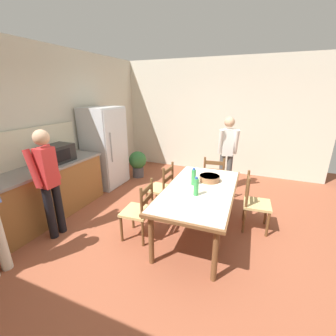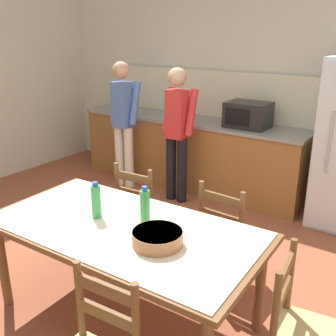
{
  "view_description": "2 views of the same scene",
  "coord_description": "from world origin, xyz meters",
  "px_view_note": "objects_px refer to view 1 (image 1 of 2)",
  "views": [
    {
      "loc": [
        -2.78,
        -1.03,
        2.11
      ],
      "look_at": [
        0.16,
        0.19,
        1.01
      ],
      "focal_mm": 24.0,
      "sensor_mm": 36.0,
      "label": 1
    },
    {
      "loc": [
        1.82,
        -2.11,
        2.02
      ],
      "look_at": [
        0.1,
        0.37,
        0.96
      ],
      "focal_mm": 42.0,
      "sensor_mm": 36.0,
      "label": 2
    }
  ],
  "objects_px": {
    "refrigerator": "(105,147)",
    "dining_table": "(200,193)",
    "microwave": "(57,153)",
    "chair_side_far_right": "(162,188)",
    "chair_head_end": "(214,178)",
    "person_at_counter": "(48,179)",
    "person_by_table": "(227,150)",
    "chair_side_near_right": "(255,203)",
    "bottle_near_centre": "(196,187)",
    "bottle_off_centre": "(194,177)",
    "chair_side_far_left": "(139,211)",
    "serving_bowl": "(209,178)",
    "potted_plant": "(138,162)"
  },
  "relations": [
    {
      "from": "person_by_table",
      "to": "bottle_off_centre",
      "type": "bearing_deg",
      "value": -23.33
    },
    {
      "from": "person_at_counter",
      "to": "potted_plant",
      "type": "height_order",
      "value": "person_at_counter"
    },
    {
      "from": "microwave",
      "to": "chair_side_near_right",
      "type": "distance_m",
      "value": 3.42
    },
    {
      "from": "microwave",
      "to": "chair_side_far_right",
      "type": "bearing_deg",
      "value": -70.05
    },
    {
      "from": "serving_bowl",
      "to": "chair_head_end",
      "type": "distance_m",
      "value": 0.99
    },
    {
      "from": "microwave",
      "to": "person_by_table",
      "type": "height_order",
      "value": "person_by_table"
    },
    {
      "from": "bottle_near_centre",
      "to": "chair_head_end",
      "type": "xyz_separation_m",
      "value": [
        1.5,
        0.04,
        -0.43
      ]
    },
    {
      "from": "refrigerator",
      "to": "dining_table",
      "type": "distance_m",
      "value": 2.72
    },
    {
      "from": "dining_table",
      "to": "chair_side_far_left",
      "type": "relative_size",
      "value": 2.15
    },
    {
      "from": "chair_head_end",
      "to": "person_at_counter",
      "type": "distance_m",
      "value": 2.94
    },
    {
      "from": "refrigerator",
      "to": "chair_head_end",
      "type": "relative_size",
      "value": 1.96
    },
    {
      "from": "potted_plant",
      "to": "person_at_counter",
      "type": "bearing_deg",
      "value": -178.45
    },
    {
      "from": "bottle_off_centre",
      "to": "chair_side_far_right",
      "type": "distance_m",
      "value": 0.86
    },
    {
      "from": "microwave",
      "to": "chair_side_near_right",
      "type": "bearing_deg",
      "value": -78.55
    },
    {
      "from": "bottle_near_centre",
      "to": "person_by_table",
      "type": "bearing_deg",
      "value": -3.07
    },
    {
      "from": "bottle_near_centre",
      "to": "person_by_table",
      "type": "distance_m",
      "value": 2.05
    },
    {
      "from": "chair_head_end",
      "to": "person_by_table",
      "type": "distance_m",
      "value": 0.73
    },
    {
      "from": "bottle_near_centre",
      "to": "person_at_counter",
      "type": "bearing_deg",
      "value": 107.58
    },
    {
      "from": "refrigerator",
      "to": "bottle_off_centre",
      "type": "xyz_separation_m",
      "value": [
        -0.97,
        -2.37,
        -0.02
      ]
    },
    {
      "from": "refrigerator",
      "to": "chair_side_far_right",
      "type": "height_order",
      "value": "refrigerator"
    },
    {
      "from": "chair_side_far_left",
      "to": "chair_side_far_right",
      "type": "height_order",
      "value": "same"
    },
    {
      "from": "bottle_near_centre",
      "to": "chair_side_near_right",
      "type": "bearing_deg",
      "value": -48.0
    },
    {
      "from": "microwave",
      "to": "chair_side_far_left",
      "type": "distance_m",
      "value": 1.86
    },
    {
      "from": "dining_table",
      "to": "chair_side_far_left",
      "type": "height_order",
      "value": "chair_side_far_left"
    },
    {
      "from": "chair_side_near_right",
      "to": "chair_side_far_right",
      "type": "xyz_separation_m",
      "value": [
        -0.04,
        1.58,
        0.0
      ]
    },
    {
      "from": "bottle_off_centre",
      "to": "chair_side_far_left",
      "type": "distance_m",
      "value": 0.95
    },
    {
      "from": "chair_head_end",
      "to": "refrigerator",
      "type": "bearing_deg",
      "value": -2.42
    },
    {
      "from": "chair_head_end",
      "to": "person_at_counter",
      "type": "height_order",
      "value": "person_at_counter"
    },
    {
      "from": "serving_bowl",
      "to": "chair_side_far_right",
      "type": "xyz_separation_m",
      "value": [
        0.07,
        0.87,
        -0.36
      ]
    },
    {
      "from": "chair_head_end",
      "to": "person_at_counter",
      "type": "relative_size",
      "value": 0.56
    },
    {
      "from": "bottle_off_centre",
      "to": "dining_table",
      "type": "bearing_deg",
      "value": -126.19
    },
    {
      "from": "bottle_near_centre",
      "to": "bottle_off_centre",
      "type": "relative_size",
      "value": 1.0
    },
    {
      "from": "refrigerator",
      "to": "microwave",
      "type": "bearing_deg",
      "value": 179.16
    },
    {
      "from": "person_by_table",
      "to": "microwave",
      "type": "bearing_deg",
      "value": -67.74
    },
    {
      "from": "bottle_off_centre",
      "to": "serving_bowl",
      "type": "bearing_deg",
      "value": -37.99
    },
    {
      "from": "bottle_off_centre",
      "to": "person_at_counter",
      "type": "height_order",
      "value": "person_at_counter"
    },
    {
      "from": "chair_side_far_left",
      "to": "person_by_table",
      "type": "relative_size",
      "value": 0.57
    },
    {
      "from": "refrigerator",
      "to": "chair_head_end",
      "type": "height_order",
      "value": "refrigerator"
    },
    {
      "from": "potted_plant",
      "to": "chair_head_end",
      "type": "bearing_deg",
      "value": -104.0
    },
    {
      "from": "chair_head_end",
      "to": "microwave",
      "type": "bearing_deg",
      "value": 23.81
    },
    {
      "from": "chair_side_far_left",
      "to": "person_at_counter",
      "type": "bearing_deg",
      "value": -74.68
    },
    {
      "from": "chair_side_far_left",
      "to": "person_by_table",
      "type": "xyz_separation_m",
      "value": [
        2.26,
        -0.89,
        0.46
      ]
    },
    {
      "from": "refrigerator",
      "to": "chair_side_far_right",
      "type": "distance_m",
      "value": 1.87
    },
    {
      "from": "chair_side_near_right",
      "to": "person_at_counter",
      "type": "height_order",
      "value": "person_at_counter"
    },
    {
      "from": "bottle_near_centre",
      "to": "serving_bowl",
      "type": "height_order",
      "value": "bottle_near_centre"
    },
    {
      "from": "chair_side_far_right",
      "to": "refrigerator",
      "type": "bearing_deg",
      "value": -108.05
    },
    {
      "from": "bottle_off_centre",
      "to": "chair_head_end",
      "type": "xyz_separation_m",
      "value": [
        1.16,
        -0.1,
        -0.43
      ]
    },
    {
      "from": "refrigerator",
      "to": "potted_plant",
      "type": "bearing_deg",
      "value": -31.65
    },
    {
      "from": "refrigerator",
      "to": "person_by_table",
      "type": "height_order",
      "value": "refrigerator"
    },
    {
      "from": "chair_side_far_left",
      "to": "chair_side_near_right",
      "type": "relative_size",
      "value": 1.0
    }
  ]
}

